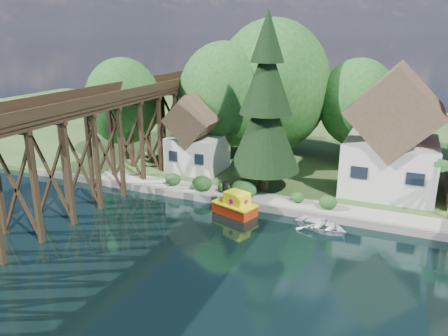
# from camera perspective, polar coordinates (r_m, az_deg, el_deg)

# --- Properties ---
(ground) EXTENTS (140.00, 140.00, 0.00)m
(ground) POSITION_cam_1_polar(r_m,az_deg,el_deg) (28.38, 3.72, -12.10)
(ground) COLOR black
(ground) RESTS_ON ground
(bank) EXTENTS (140.00, 52.00, 0.50)m
(bank) POSITION_cam_1_polar(r_m,az_deg,el_deg) (59.52, 14.75, 3.59)
(bank) COLOR #29461C
(bank) RESTS_ON ground
(seawall) EXTENTS (60.00, 0.40, 0.62)m
(seawall) POSITION_cam_1_polar(r_m,az_deg,el_deg) (34.45, 14.58, -6.51)
(seawall) COLOR slate
(seawall) RESTS_ON ground
(promenade) EXTENTS (50.00, 2.60, 0.06)m
(promenade) POSITION_cam_1_polar(r_m,az_deg,el_deg) (35.38, 18.15, -5.79)
(promenade) COLOR gray
(promenade) RESTS_ON bank
(trestle_bridge) EXTENTS (4.12, 44.18, 9.30)m
(trestle_bridge) POSITION_cam_1_polar(r_m,az_deg,el_deg) (38.26, -16.57, 3.71)
(trestle_bridge) COLOR black
(trestle_bridge) RESTS_ON ground
(house_left) EXTENTS (7.64, 8.64, 11.02)m
(house_left) POSITION_cam_1_polar(r_m,az_deg,el_deg) (40.35, 21.12, 3.64)
(house_left) COLOR beige
(house_left) RESTS_ON bank
(shed) EXTENTS (5.09, 5.40, 7.85)m
(shed) POSITION_cam_1_polar(r_m,az_deg,el_deg) (43.55, -3.48, 3.98)
(shed) COLOR beige
(shed) RESTS_ON bank
(bg_trees) EXTENTS (49.90, 13.30, 10.57)m
(bg_trees) POSITION_cam_1_polar(r_m,az_deg,el_deg) (45.64, 14.17, 8.54)
(bg_trees) COLOR #382314
(bg_trees) RESTS_ON bank
(shrubs) EXTENTS (15.76, 2.47, 1.70)m
(shrubs) POSITION_cam_1_polar(r_m,az_deg,el_deg) (37.22, 1.85, -2.56)
(shrubs) COLOR #193C15
(shrubs) RESTS_ON bank
(conifer) EXTENTS (6.18, 6.18, 15.23)m
(conifer) POSITION_cam_1_polar(r_m,az_deg,el_deg) (37.26, 5.49, 7.91)
(conifer) COLOR #382314
(conifer) RESTS_ON bank
(tugboat) EXTENTS (3.88, 2.90, 2.51)m
(tugboat) POSITION_cam_1_polar(r_m,az_deg,el_deg) (34.78, 1.47, -4.89)
(tugboat) COLOR #B2270B
(tugboat) RESTS_ON ground
(boat_white_a) EXTENTS (4.61, 3.90, 0.81)m
(boat_white_a) POSITION_cam_1_polar(r_m,az_deg,el_deg) (33.11, 12.63, -7.19)
(boat_white_a) COLOR silver
(boat_white_a) RESTS_ON ground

